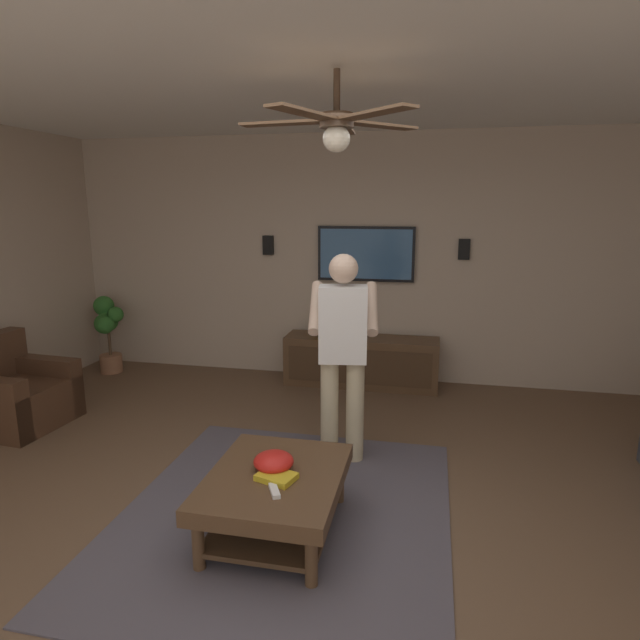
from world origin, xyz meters
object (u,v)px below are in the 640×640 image
(media_console, at_px, (361,361))
(book, at_px, (276,477))
(tv, at_px, (366,254))
(remote_white, at_px, (274,491))
(wall_speaker_left, at_px, (464,249))
(potted_plant_tall, at_px, (107,327))
(vase_round, at_px, (319,326))
(wall_speaker_right, at_px, (268,245))
(armchair, at_px, (13,396))
(coffee_table, at_px, (276,489))
(person_standing, at_px, (343,346))
(ceiling_fan, at_px, (337,126))
(bowl, at_px, (273,462))

(media_console, xyz_separation_m, book, (-2.94, 0.11, 0.14))
(tv, relative_size, book, 4.93)
(remote_white, bearing_deg, tv, 151.41)
(wall_speaker_left, bearing_deg, potted_plant_tall, 95.48)
(potted_plant_tall, bearing_deg, media_console, -87.35)
(vase_round, relative_size, wall_speaker_right, 1.00)
(media_console, xyz_separation_m, remote_white, (-3.09, 0.08, 0.14))
(armchair, distance_m, book, 3.10)
(coffee_table, xyz_separation_m, book, (-0.07, -0.03, 0.12))
(person_standing, distance_m, potted_plant_tall, 3.59)
(coffee_table, relative_size, potted_plant_tall, 1.09)
(potted_plant_tall, height_order, vase_round, potted_plant_tall)
(media_console, height_order, wall_speaker_left, wall_speaker_left)
(media_console, distance_m, potted_plant_tall, 3.08)
(vase_round, relative_size, ceiling_fan, 0.19)
(armchair, relative_size, media_console, 0.51)
(media_console, xyz_separation_m, person_standing, (-1.82, -0.09, 0.66))
(remote_white, bearing_deg, ceiling_fan, 131.23)
(coffee_table, distance_m, bowl, 0.17)
(person_standing, bearing_deg, ceiling_fan, 177.11)
(wall_speaker_left, relative_size, wall_speaker_right, 1.00)
(tv, relative_size, vase_round, 4.93)
(armchair, distance_m, coffee_table, 3.04)
(armchair, xyz_separation_m, potted_plant_tall, (1.63, 0.09, 0.28))
(person_standing, bearing_deg, tv, -5.78)
(armchair, distance_m, media_console, 3.46)
(tv, distance_m, potted_plant_tall, 3.21)
(potted_plant_tall, xyz_separation_m, wall_speaker_right, (0.40, -1.92, 0.98))
(remote_white, height_order, wall_speaker_right, wall_speaker_right)
(potted_plant_tall, distance_m, vase_round, 2.58)
(book, height_order, wall_speaker_left, wall_speaker_left)
(vase_round, relative_size, wall_speaker_left, 1.00)
(vase_round, bearing_deg, person_standing, -162.47)
(coffee_table, bearing_deg, bowl, 30.03)
(potted_plant_tall, xyz_separation_m, book, (-2.80, -2.95, -0.14))
(armchair, xyz_separation_m, remote_white, (-1.32, -2.90, 0.13))
(armchair, distance_m, bowl, 3.02)
(person_standing, bearing_deg, armchair, 80.80)
(person_standing, distance_m, book, 1.26)
(tv, height_order, remote_white, tv)
(tv, relative_size, wall_speaker_right, 4.93)
(bowl, height_order, ceiling_fan, ceiling_fan)
(media_console, xyz_separation_m, bowl, (-2.84, 0.16, 0.18))
(armchair, height_order, wall_speaker_right, wall_speaker_right)
(person_standing, distance_m, vase_round, 1.93)
(person_standing, height_order, wall_speaker_right, wall_speaker_right)
(ceiling_fan, bearing_deg, bowl, 137.72)
(bowl, bearing_deg, armchair, 69.25)
(person_standing, xyz_separation_m, ceiling_fan, (-0.67, -0.06, 1.51))
(person_standing, bearing_deg, potted_plant_tall, 53.67)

